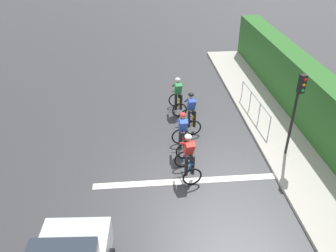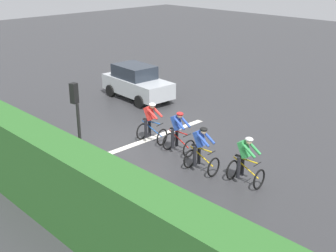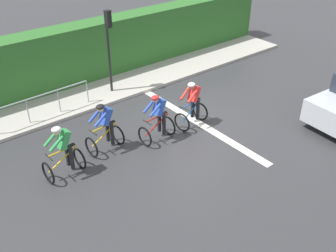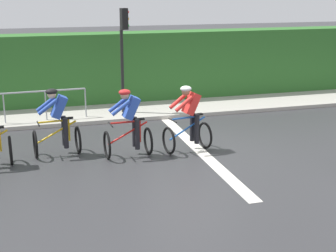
{
  "view_description": "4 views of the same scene",
  "coord_description": "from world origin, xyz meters",
  "px_view_note": "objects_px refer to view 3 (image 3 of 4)",
  "views": [
    {
      "loc": [
        -1.77,
        -9.43,
        7.85
      ],
      "look_at": [
        -0.8,
        1.46,
        1.26
      ],
      "focal_mm": 37.4,
      "sensor_mm": 36.0,
      "label": 1
    },
    {
      "loc": [
        10.72,
        12.26,
        6.92
      ],
      "look_at": [
        0.26,
        1.55,
        1.21
      ],
      "focal_mm": 47.19,
      "sensor_mm": 36.0,
      "label": 2
    },
    {
      "loc": [
        -8.94,
        8.11,
        7.21
      ],
      "look_at": [
        -0.8,
        1.62,
        0.81
      ],
      "focal_mm": 41.83,
      "sensor_mm": 36.0,
      "label": 3
    },
    {
      "loc": [
        -11.19,
        3.78,
        3.95
      ],
      "look_at": [
        -0.42,
        0.68,
        0.74
      ],
      "focal_mm": 52.02,
      "sensor_mm": 36.0,
      "label": 4
    }
  ],
  "objects_px": {
    "cyclist_lead": "(63,152)",
    "traffic_light_near_crossing": "(109,40)",
    "cyclist_second": "(105,128)",
    "cyclist_mid": "(158,119)",
    "cyclist_fourth": "(192,105)",
    "pedestrian_railing_kerbside": "(43,100)"
  },
  "relations": [
    {
      "from": "cyclist_mid",
      "to": "cyclist_fourth",
      "type": "distance_m",
      "value": 1.5
    },
    {
      "from": "cyclist_lead",
      "to": "cyclist_fourth",
      "type": "bearing_deg",
      "value": -92.18
    },
    {
      "from": "cyclist_lead",
      "to": "pedestrian_railing_kerbside",
      "type": "bearing_deg",
      "value": -13.9
    },
    {
      "from": "cyclist_lead",
      "to": "traffic_light_near_crossing",
      "type": "distance_m",
      "value": 5.54
    },
    {
      "from": "traffic_light_near_crossing",
      "to": "pedestrian_railing_kerbside",
      "type": "bearing_deg",
      "value": 96.55
    },
    {
      "from": "cyclist_mid",
      "to": "pedestrian_railing_kerbside",
      "type": "xyz_separation_m",
      "value": [
        3.54,
        2.38,
        -0.01
      ]
    },
    {
      "from": "cyclist_lead",
      "to": "cyclist_mid",
      "type": "xyz_separation_m",
      "value": [
        -0.18,
        -3.21,
        0.0
      ]
    },
    {
      "from": "cyclist_lead",
      "to": "traffic_light_near_crossing",
      "type": "bearing_deg",
      "value": -46.25
    },
    {
      "from": "traffic_light_near_crossing",
      "to": "pedestrian_railing_kerbside",
      "type": "xyz_separation_m",
      "value": [
        -0.35,
        3.04,
        -1.43
      ]
    },
    {
      "from": "cyclist_second",
      "to": "cyclist_mid",
      "type": "xyz_separation_m",
      "value": [
        -0.56,
        -1.64,
        0.0
      ]
    },
    {
      "from": "cyclist_second",
      "to": "cyclist_mid",
      "type": "distance_m",
      "value": 1.73
    },
    {
      "from": "cyclist_lead",
      "to": "cyclist_second",
      "type": "distance_m",
      "value": 1.62
    },
    {
      "from": "cyclist_lead",
      "to": "cyclist_second",
      "type": "xyz_separation_m",
      "value": [
        0.37,
        -1.58,
        0.0
      ]
    },
    {
      "from": "cyclist_second",
      "to": "cyclist_fourth",
      "type": "bearing_deg",
      "value": -99.97
    },
    {
      "from": "cyclist_second",
      "to": "cyclist_lead",
      "type": "bearing_deg",
      "value": 103.28
    },
    {
      "from": "cyclist_mid",
      "to": "traffic_light_near_crossing",
      "type": "height_order",
      "value": "traffic_light_near_crossing"
    },
    {
      "from": "cyclist_mid",
      "to": "traffic_light_near_crossing",
      "type": "relative_size",
      "value": 0.5
    },
    {
      "from": "cyclist_lead",
      "to": "cyclist_mid",
      "type": "bearing_deg",
      "value": -93.26
    },
    {
      "from": "cyclist_fourth",
      "to": "traffic_light_near_crossing",
      "type": "xyz_separation_m",
      "value": [
        3.88,
        0.84,
        1.43
      ]
    },
    {
      "from": "traffic_light_near_crossing",
      "to": "cyclist_mid",
      "type": "bearing_deg",
      "value": 170.42
    },
    {
      "from": "cyclist_fourth",
      "to": "pedestrian_railing_kerbside",
      "type": "height_order",
      "value": "cyclist_fourth"
    },
    {
      "from": "traffic_light_near_crossing",
      "to": "cyclist_lead",
      "type": "bearing_deg",
      "value": 133.75
    }
  ]
}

